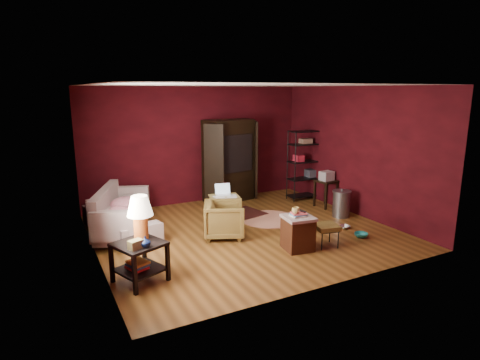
# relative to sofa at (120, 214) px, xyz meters

# --- Properties ---
(room) EXTENTS (5.54, 5.04, 2.84)m
(room) POSITION_rel_sofa_xyz_m (2.13, -1.03, 1.01)
(room) COLOR brown
(room) RESTS_ON ground
(sofa) EXTENTS (0.99, 2.09, 0.79)m
(sofa) POSITION_rel_sofa_xyz_m (0.00, 0.00, 0.00)
(sofa) COLOR gray
(sofa) RESTS_ON ground
(armchair) EXTENTS (0.91, 0.93, 0.74)m
(armchair) POSITION_rel_sofa_xyz_m (1.70, -1.08, -0.02)
(armchair) COLOR black
(armchair) RESTS_ON ground
(pet_bowl_steel) EXTENTS (0.22, 0.06, 0.22)m
(pet_bowl_steel) POSITION_rel_sofa_xyz_m (4.05, -1.76, -0.28)
(pet_bowl_steel) COLOR silver
(pet_bowl_steel) RESTS_ON ground
(pet_bowl_turquoise) EXTENTS (0.27, 0.14, 0.25)m
(pet_bowl_turquoise) POSITION_rel_sofa_xyz_m (3.99, -2.29, -0.27)
(pet_bowl_turquoise) COLOR #25AAAD
(pet_bowl_turquoise) RESTS_ON ground
(vase) EXTENTS (0.15, 0.16, 0.15)m
(vase) POSITION_rel_sofa_xyz_m (-0.10, -2.36, 0.28)
(vase) COLOR #0B163B
(vase) RESTS_ON side_table
(mug) EXTENTS (0.14, 0.12, 0.13)m
(mug) POSITION_rel_sofa_xyz_m (2.50, -2.24, 0.34)
(mug) COLOR tan
(mug) RESTS_ON hamper
(side_table) EXTENTS (0.81, 0.81, 1.24)m
(side_table) POSITION_rel_sofa_xyz_m (-0.11, -2.08, 0.35)
(side_table) COLOR black
(side_table) RESTS_ON ground
(sofa_cushions) EXTENTS (1.43, 2.08, 0.81)m
(sofa_cushions) POSITION_rel_sofa_xyz_m (-0.01, -0.02, 0.00)
(sofa_cushions) COLOR gray
(sofa_cushions) RESTS_ON sofa
(hamper) EXTENTS (0.55, 0.55, 0.69)m
(hamper) POSITION_rel_sofa_xyz_m (2.58, -2.22, -0.08)
(hamper) COLOR #482110
(hamper) RESTS_ON ground
(footstool) EXTENTS (0.46, 0.46, 0.40)m
(footstool) POSITION_rel_sofa_xyz_m (3.11, -2.33, -0.05)
(footstool) COLOR black
(footstool) RESTS_ON ground
(rug_round) EXTENTS (1.56, 1.56, 0.01)m
(rug_round) POSITION_rel_sofa_xyz_m (3.00, -0.57, -0.39)
(rug_round) COLOR beige
(rug_round) RESTS_ON ground
(rug_oriental) EXTENTS (1.33, 1.04, 0.01)m
(rug_oriental) POSITION_rel_sofa_xyz_m (2.52, -0.02, -0.38)
(rug_oriental) COLOR #471713
(rug_oriental) RESTS_ON ground
(laptop_desk) EXTENTS (0.69, 0.57, 0.75)m
(laptop_desk) POSITION_rel_sofa_xyz_m (2.15, -0.13, 0.07)
(laptop_desk) COLOR tan
(laptop_desk) RESTS_ON ground
(tv_armoire) EXTENTS (1.56, 1.03, 2.01)m
(tv_armoire) POSITION_rel_sofa_xyz_m (2.91, 1.18, 0.66)
(tv_armoire) COLOR black
(tv_armoire) RESTS_ON ground
(wire_shelving) EXTENTS (0.86, 0.39, 1.74)m
(wire_shelving) POSITION_rel_sofa_xyz_m (4.66, 0.44, 0.56)
(wire_shelving) COLOR black
(wire_shelving) RESTS_ON ground
(small_stand) EXTENTS (0.48, 0.48, 0.86)m
(small_stand) POSITION_rel_sofa_xyz_m (4.68, -0.38, 0.25)
(small_stand) COLOR black
(small_stand) RESTS_ON ground
(trash_can) EXTENTS (0.48, 0.48, 0.63)m
(trash_can) POSITION_rel_sofa_xyz_m (4.49, -1.14, -0.10)
(trash_can) COLOR slate
(trash_can) RESTS_ON ground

